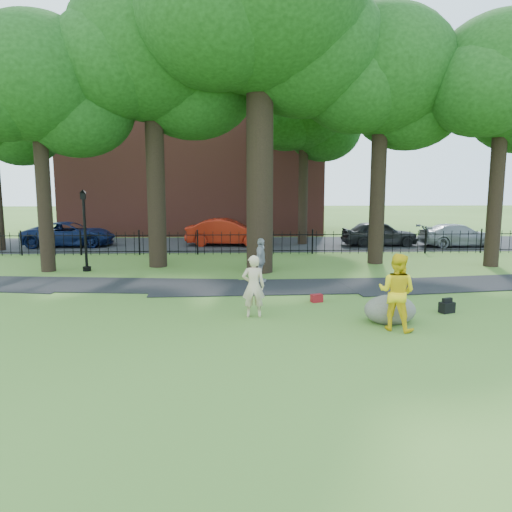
{
  "coord_description": "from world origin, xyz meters",
  "views": [
    {
      "loc": [
        -0.97,
        -13.76,
        3.88
      ],
      "look_at": [
        -0.35,
        2.0,
        1.45
      ],
      "focal_mm": 35.0,
      "sensor_mm": 36.0,
      "label": 1
    }
  ],
  "objects_px": {
    "man": "(397,292)",
    "red_sedan": "(227,232)",
    "woman": "(253,286)",
    "lamppost": "(85,231)",
    "big_tree": "(263,19)",
    "boulder": "(390,308)"
  },
  "relations": [
    {
      "from": "man",
      "to": "red_sedan",
      "type": "height_order",
      "value": "man"
    },
    {
      "from": "woman",
      "to": "man",
      "type": "height_order",
      "value": "man"
    },
    {
      "from": "big_tree",
      "to": "woman",
      "type": "height_order",
      "value": "big_tree"
    },
    {
      "from": "big_tree",
      "to": "man",
      "type": "xyz_separation_m",
      "value": [
        3.02,
        -8.45,
        -9.14
      ]
    },
    {
      "from": "woman",
      "to": "man",
      "type": "xyz_separation_m",
      "value": [
        3.65,
        -1.38,
        0.12
      ]
    },
    {
      "from": "man",
      "to": "red_sedan",
      "type": "xyz_separation_m",
      "value": [
        -4.66,
        16.85,
        -0.21
      ]
    },
    {
      "from": "woman",
      "to": "man",
      "type": "relative_size",
      "value": 0.88
    },
    {
      "from": "man",
      "to": "woman",
      "type": "bearing_deg",
      "value": 14.33
    },
    {
      "from": "woman",
      "to": "lamppost",
      "type": "relative_size",
      "value": 0.51
    },
    {
      "from": "lamppost",
      "to": "man",
      "type": "bearing_deg",
      "value": -46.25
    },
    {
      "from": "boulder",
      "to": "lamppost",
      "type": "xyz_separation_m",
      "value": [
        -10.58,
        8.17,
        1.29
      ]
    },
    {
      "from": "lamppost",
      "to": "red_sedan",
      "type": "relative_size",
      "value": 0.72
    },
    {
      "from": "man",
      "to": "big_tree",
      "type": "bearing_deg",
      "value": -35.24
    },
    {
      "from": "woman",
      "to": "red_sedan",
      "type": "bearing_deg",
      "value": -85.26
    },
    {
      "from": "woman",
      "to": "lamppost",
      "type": "xyz_separation_m",
      "value": [
        -6.88,
        7.44,
        0.81
      ]
    },
    {
      "from": "lamppost",
      "to": "woman",
      "type": "bearing_deg",
      "value": -53.54
    },
    {
      "from": "lamppost",
      "to": "red_sedan",
      "type": "distance_m",
      "value": 9.98
    },
    {
      "from": "big_tree",
      "to": "red_sedan",
      "type": "relative_size",
      "value": 2.99
    },
    {
      "from": "man",
      "to": "lamppost",
      "type": "height_order",
      "value": "lamppost"
    },
    {
      "from": "man",
      "to": "red_sedan",
      "type": "relative_size",
      "value": 0.42
    },
    {
      "from": "man",
      "to": "red_sedan",
      "type": "distance_m",
      "value": 17.49
    },
    {
      "from": "woman",
      "to": "boulder",
      "type": "relative_size",
      "value": 1.27
    }
  ]
}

